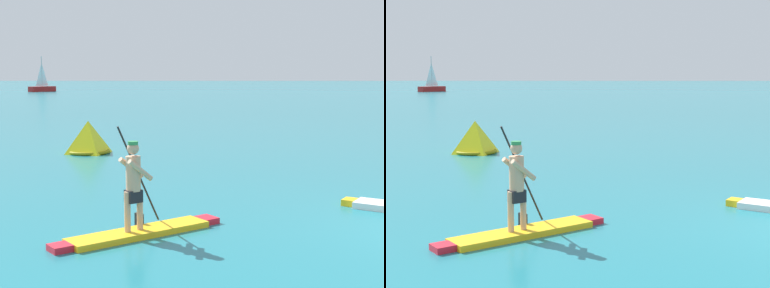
# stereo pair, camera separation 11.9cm
# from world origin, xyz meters

# --- Properties ---
(paddleboarder_near_left) EXTENTS (2.87, 2.35, 1.96)m
(paddleboarder_near_left) POSITION_xyz_m (-6.21, -0.37, 0.36)
(paddleboarder_near_left) COLOR yellow
(paddleboarder_near_left) RESTS_ON ground
(race_marker_buoy) EXTENTS (1.76, 1.76, 1.17)m
(race_marker_buoy) POSITION_xyz_m (-9.18, 10.30, 0.52)
(race_marker_buoy) COLOR yellow
(race_marker_buoy) RESTS_ON ground
(sailboat_left_horizon) EXTENTS (3.64, 4.60, 5.56)m
(sailboat_left_horizon) POSITION_xyz_m (-30.57, 81.82, 0.70)
(sailboat_left_horizon) COLOR #A51E1E
(sailboat_left_horizon) RESTS_ON ground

